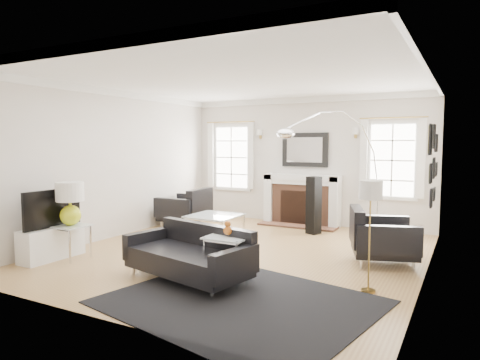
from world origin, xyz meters
The scene contains 25 objects.
floor centered at (0.00, 0.00, 0.00)m, with size 6.00×6.00×0.00m, color #9C7141.
back_wall centered at (0.00, 3.00, 1.40)m, with size 5.50×0.04×2.80m, color silver.
front_wall centered at (0.00, -3.00, 1.40)m, with size 5.50×0.04×2.80m, color silver.
left_wall centered at (-2.75, 0.00, 1.40)m, with size 0.04×6.00×2.80m, color silver.
right_wall centered at (2.75, 0.00, 1.40)m, with size 0.04×6.00×2.80m, color silver.
ceiling centered at (0.00, 0.00, 2.80)m, with size 5.50×6.00×0.02m, color white.
crown_molding centered at (0.00, 0.00, 2.74)m, with size 5.50×6.00×0.12m, color white.
fireplace centered at (0.00, 2.79, 0.54)m, with size 1.70×0.69×1.11m.
mantel_mirror centered at (0.00, 2.95, 1.65)m, with size 1.05×0.07×0.75m.
window_left centered at (-1.85, 2.95, 1.46)m, with size 1.24×0.15×1.62m.
window_right centered at (1.85, 2.95, 1.46)m, with size 1.24×0.15×1.62m.
gallery_wall centered at (2.72, 1.30, 1.53)m, with size 0.04×1.73×1.29m.
tv_unit centered at (-2.44, -1.70, 0.33)m, with size 0.35×1.00×1.09m.
area_rug centered at (0.99, -1.92, 0.01)m, with size 2.81×2.35×0.01m, color black.
sofa centered at (0.03, -1.49, 0.31)m, with size 1.90×1.16×0.58m.
armchair_left centered at (-2.13, 1.46, 0.38)m, with size 0.97×1.06×0.68m.
armchair_right centered at (2.07, 0.49, 0.38)m, with size 1.17×1.24×0.68m.
coffee_table centered at (-1.09, 0.93, 0.38)m, with size 0.92×0.92×0.41m.
side_table_left centered at (-2.19, -1.54, 0.42)m, with size 0.48×0.48×0.53m.
nesting_table centered at (0.53, -1.38, 0.48)m, with size 0.55×0.46×0.60m.
gourd_lamp centered at (-2.19, -1.54, 0.91)m, with size 0.42×0.42×0.68m.
orange_vase centered at (0.53, -1.38, 0.71)m, with size 0.12×0.12×0.18m.
arc_floor_lamp centered at (0.91, 2.02, 1.35)m, with size 1.76×1.63×2.50m.
stick_floor_lamp centered at (2.20, -0.88, 1.18)m, with size 0.27×0.27×1.36m.
speaker_tower centered at (0.54, 2.02, 0.57)m, with size 0.23×0.23×1.14m, color black.
Camera 1 is at (3.22, -6.06, 1.80)m, focal length 32.00 mm.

